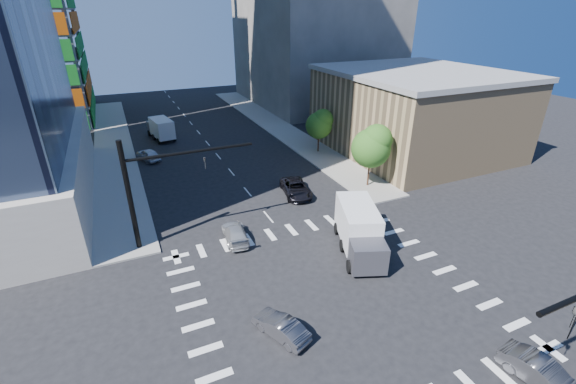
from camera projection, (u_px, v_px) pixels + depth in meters
ground at (333, 295)px, 26.19m from camera, size 160.00×160.00×0.00m
road_markings at (333, 295)px, 26.18m from camera, size 20.00×20.00×0.01m
sidewalk_ne at (276, 126)px, 63.71m from camera, size 5.00×60.00×0.15m
sidewalk_nw at (114, 146)px, 54.45m from camera, size 5.00×60.00×0.15m
commercial_building at (414, 111)px, 51.26m from camera, size 20.50×22.50×10.60m
bg_building_ne at (314, 29)px, 75.43m from camera, size 24.00×30.00×28.00m
signal_mast_nw at (148, 183)px, 29.58m from camera, size 10.20×0.40×9.00m
tree_south at (373, 146)px, 40.29m from camera, size 4.16×4.16×6.82m
tree_north at (320, 124)px, 50.58m from camera, size 3.54×3.52×5.78m
no_parking_sign at (575, 321)px, 22.15m from camera, size 0.30×0.06×2.20m
car_nb_right at (543, 375)px, 19.68m from camera, size 2.16×4.46×1.41m
car_nb_far at (296, 188)px, 40.05m from camera, size 3.38×5.69×1.48m
car_sb_near at (235, 233)px, 32.22m from camera, size 2.29×4.62×1.29m
car_sb_mid at (148, 155)px, 49.30m from camera, size 3.08×4.73×1.50m
car_sb_cross at (281, 327)px, 22.74m from camera, size 2.73×3.99×1.25m
box_truck_near at (360, 235)px, 30.19m from camera, size 5.12×7.37×3.56m
box_truck_far at (160, 129)px, 57.30m from camera, size 3.51×6.34×3.15m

